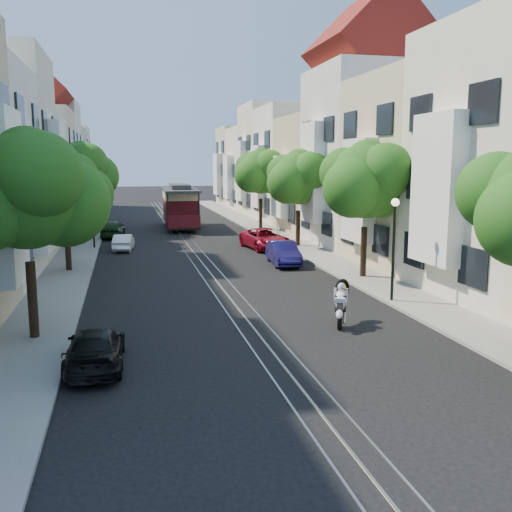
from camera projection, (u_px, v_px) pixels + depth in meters
ground at (181, 236)px, 45.03m from camera, size 200.00×200.00×0.00m
sidewalk_east at (270, 232)px, 46.62m from camera, size 2.50×80.00×0.12m
sidewalk_west at (85, 238)px, 43.43m from camera, size 2.50×80.00×0.12m
rail_left at (174, 236)px, 44.91m from camera, size 0.06×80.00×0.02m
rail_slot at (181, 236)px, 45.03m from camera, size 0.06×80.00×0.02m
rail_right at (188, 235)px, 45.15m from camera, size 0.06×80.00×0.02m
lane_line at (181, 236)px, 45.03m from camera, size 0.08×80.00×0.01m
townhouses_east at (325, 169)px, 46.74m from camera, size 7.75×72.00×12.00m
townhouses_west at (16, 171)px, 41.52m from camera, size 7.75×72.00×11.76m
tree_e_b at (367, 183)px, 27.57m from camera, size 4.93×4.08×6.68m
tree_e_c at (300, 179)px, 38.18m from camera, size 4.84×3.99×6.52m
tree_e_d at (261, 173)px, 48.72m from camera, size 5.01×4.16×6.85m
tree_w_a at (28, 193)px, 17.66m from camera, size 4.93×4.08×6.68m
tree_w_b at (66, 188)px, 29.26m from camera, size 4.72×3.87×6.27m
tree_w_c at (81, 172)px, 39.73m from camera, size 5.13×4.28×7.09m
tree_w_d at (90, 175)px, 50.39m from camera, size 4.84×3.99×6.52m
lamp_east at (394, 234)px, 22.88m from camera, size 0.32×0.32×4.16m
lamp_west at (93, 207)px, 37.42m from camera, size 0.32×0.32×4.16m
sportbike_rider at (341, 301)px, 19.98m from camera, size 1.10×1.71×1.61m
cable_car at (180, 205)px, 49.92m from camera, size 3.12×9.20×3.51m
parked_car_e_mid at (283, 253)px, 32.11m from camera, size 1.66×4.06×1.31m
parked_car_e_far at (265, 239)px, 37.87m from camera, size 2.88×5.18×1.37m
parked_car_w_near at (95, 348)px, 15.90m from camera, size 1.64×3.86×1.11m
parked_car_w_mid at (123, 242)px, 37.33m from camera, size 1.46×3.36×1.08m
parked_car_w_far at (113, 229)px, 43.75m from camera, size 2.00×4.12×1.36m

